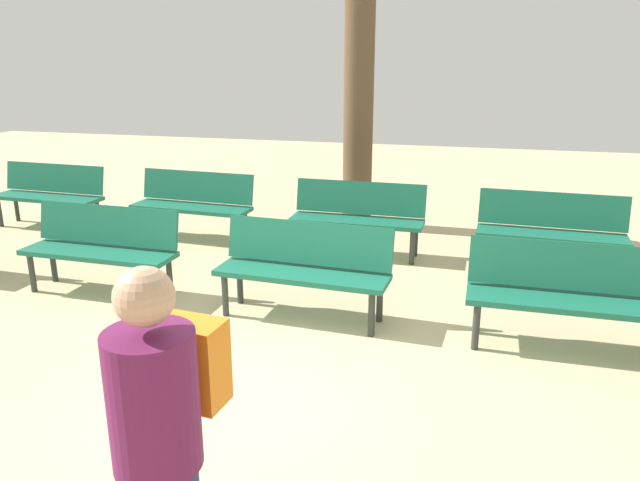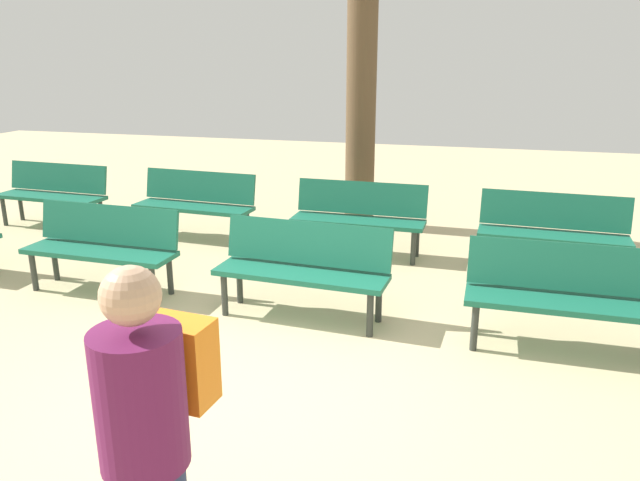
% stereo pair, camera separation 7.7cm
% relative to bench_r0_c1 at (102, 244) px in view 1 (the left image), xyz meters
% --- Properties ---
extents(ground_plane, '(26.05, 26.05, 0.00)m').
position_rel_bench_r0_c1_xyz_m(ground_plane, '(2.16, -1.65, -0.50)').
color(ground_plane, '#CCB789').
extents(bench_r0_c1, '(1.61, 0.53, 0.87)m').
position_rel_bench_r0_c1_xyz_m(bench_r0_c1, '(0.00, 0.00, 0.00)').
color(bench_r0_c1, '#19664C').
rests_on(bench_r0_c1, ground_plane).
extents(bench_r0_c2, '(1.63, 0.58, 0.87)m').
position_rel_bench_r0_c1_xyz_m(bench_r0_c2, '(2.17, -0.08, 0.00)').
color(bench_r0_c2, '#19664C').
rests_on(bench_r0_c2, ground_plane).
extents(bench_r0_c3, '(1.60, 0.50, 0.87)m').
position_rel_bench_r0_c1_xyz_m(bench_r0_c3, '(4.43, -0.16, 0.00)').
color(bench_r0_c3, '#19664C').
rests_on(bench_r0_c3, ground_plane).
extents(bench_r1_c0, '(1.62, 0.55, 0.87)m').
position_rel_bench_r0_c1_xyz_m(bench_r1_c0, '(-2.16, 2.00, 0.00)').
color(bench_r1_c0, '#19664C').
rests_on(bench_r1_c0, ground_plane).
extents(bench_r1_c1, '(1.63, 0.58, 0.87)m').
position_rel_bench_r0_c1_xyz_m(bench_r1_c1, '(0.06, 1.98, 0.00)').
color(bench_r1_c1, '#19664C').
rests_on(bench_r1_c1, ground_plane).
extents(bench_r1_c2, '(1.61, 0.50, 0.87)m').
position_rel_bench_r0_c1_xyz_m(bench_r1_c2, '(2.28, 1.87, 0.00)').
color(bench_r1_c2, '#19664C').
rests_on(bench_r1_c2, ground_plane).
extents(bench_r1_c3, '(1.62, 0.55, 0.87)m').
position_rel_bench_r0_c1_xyz_m(bench_r1_c3, '(4.49, 1.82, 0.00)').
color(bench_r1_c3, '#19664C').
rests_on(bench_r1_c3, ground_plane).
extents(tree_1, '(0.41, 0.41, 3.17)m').
position_rel_bench_r0_c1_xyz_m(tree_1, '(2.01, 3.19, 1.08)').
color(tree_1, brown).
rests_on(tree_1, ground_plane).
extents(visitor_with_backpack, '(0.37, 0.55, 1.65)m').
position_rel_bench_r0_c1_xyz_m(visitor_with_backpack, '(2.55, -3.37, 0.43)').
color(visitor_with_backpack, navy).
rests_on(visitor_with_backpack, ground_plane).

